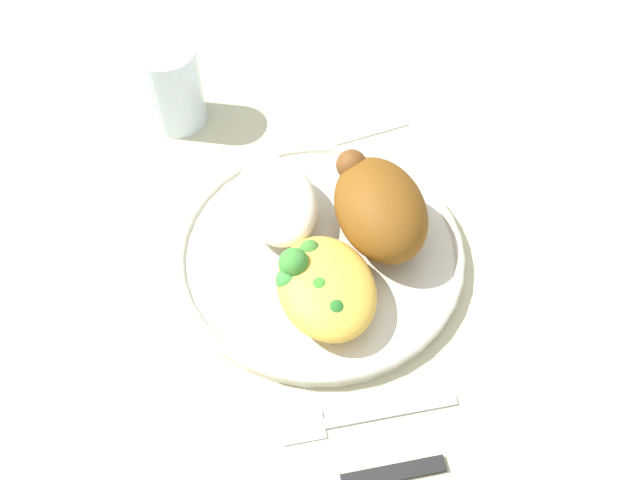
{
  "coord_description": "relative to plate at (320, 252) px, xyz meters",
  "views": [
    {
      "loc": [
        -0.34,
        0.1,
        0.5
      ],
      "look_at": [
        0.0,
        0.0,
        0.03
      ],
      "focal_mm": 36.86,
      "sensor_mm": 36.0,
      "label": 1
    }
  ],
  "objects": [
    {
      "name": "ground_plane",
      "position": [
        0.0,
        0.0,
        -0.01
      ],
      "size": [
        2.0,
        2.0,
        0.0
      ],
      "primitive_type": "plane",
      "color": "beige"
    },
    {
      "name": "plate",
      "position": [
        0.0,
        0.0,
        0.0
      ],
      "size": [
        0.26,
        0.26,
        0.02
      ],
      "color": "beige",
      "rests_on": "ground_plane"
    },
    {
      "name": "roasted_chicken",
      "position": [
        0.0,
        -0.06,
        0.04
      ],
      "size": [
        0.12,
        0.08,
        0.07
      ],
      "color": "brown",
      "rests_on": "plate"
    },
    {
      "name": "rice_pile",
      "position": [
        0.05,
        0.03,
        0.03
      ],
      "size": [
        0.11,
        0.07,
        0.04
      ],
      "primitive_type": "ellipsoid",
      "color": "white",
      "rests_on": "plate"
    },
    {
      "name": "mac_cheese_with_broccoli",
      "position": [
        -0.05,
        0.01,
        0.03
      ],
      "size": [
        0.11,
        0.08,
        0.05
      ],
      "color": "gold",
      "rests_on": "plate"
    },
    {
      "name": "fork",
      "position": [
        -0.16,
        0.02,
        -0.01
      ],
      "size": [
        0.03,
        0.14,
        0.01
      ],
      "color": "silver",
      "rests_on": "ground_plane"
    },
    {
      "name": "water_glass",
      "position": [
        0.22,
        0.09,
        0.04
      ],
      "size": [
        0.06,
        0.06,
        0.09
      ],
      "primitive_type": "cylinder",
      "color": "silver",
      "rests_on": "ground_plane"
    },
    {
      "name": "napkin",
      "position": [
        0.18,
        -0.07,
        -0.01
      ],
      "size": [
        0.11,
        0.14,
        0.0
      ],
      "primitive_type": "cube",
      "rotation": [
        0.0,
        0.0,
        0.08
      ],
      "color": "white",
      "rests_on": "ground_plane"
    }
  ]
}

